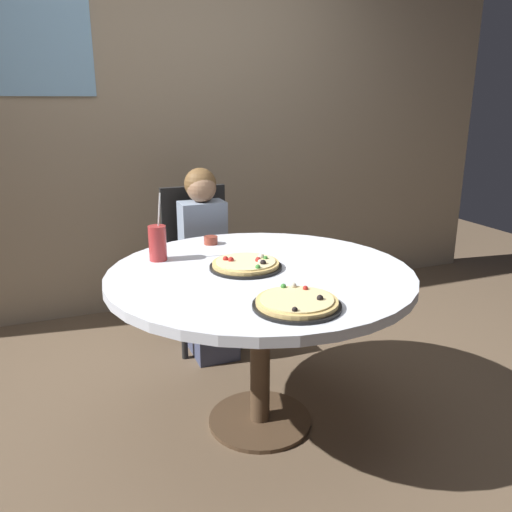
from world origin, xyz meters
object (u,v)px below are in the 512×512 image
at_px(dining_table, 260,289).
at_px(soda_cup, 158,243).
at_px(pizza_cheese, 297,303).
at_px(diner_child, 207,272).
at_px(sauce_bowl, 211,240).
at_px(chair_wooden, 199,257).
at_px(pizza_veggie, 246,265).

xyz_separation_m(dining_table, soda_cup, (-0.38, 0.31, 0.17)).
bearing_deg(pizza_cheese, diner_child, 88.34).
relative_size(pizza_cheese, sauce_bowl, 4.52).
bearing_deg(diner_child, chair_wooden, 89.86).
relative_size(chair_wooden, diner_child, 0.88).
height_order(chair_wooden, sauce_bowl, chair_wooden).
height_order(dining_table, chair_wooden, chair_wooden).
height_order(chair_wooden, soda_cup, soda_cup).
bearing_deg(pizza_veggie, soda_cup, 141.62).
distance_m(pizza_cheese, sauce_bowl, 0.91).
bearing_deg(sauce_bowl, dining_table, -81.35).
height_order(dining_table, diner_child, diner_child).
bearing_deg(sauce_bowl, diner_child, 77.66).
relative_size(diner_child, soda_cup, 3.52).
xyz_separation_m(diner_child, soda_cup, (-0.38, -0.51, 0.35)).
bearing_deg(dining_table, soda_cup, 140.52).
height_order(pizza_cheese, sauce_bowl, pizza_cheese).
distance_m(soda_cup, sauce_bowl, 0.35).
distance_m(pizza_cheese, soda_cup, 0.82).
xyz_separation_m(diner_child, pizza_cheese, (-0.04, -1.25, 0.28)).
distance_m(pizza_veggie, sauce_bowl, 0.43).
height_order(diner_child, sauce_bowl, diner_child).
bearing_deg(pizza_cheese, sauce_bowl, 92.34).
relative_size(chair_wooden, sauce_bowl, 13.57).
bearing_deg(dining_table, sauce_bowl, 98.65).
distance_m(dining_table, sauce_bowl, 0.50).
bearing_deg(diner_child, dining_table, -89.99).
bearing_deg(chair_wooden, pizza_cheese, -91.46).
height_order(diner_child, soda_cup, diner_child).
bearing_deg(soda_cup, pizza_veggie, -38.38).
distance_m(chair_wooden, pizza_cheese, 1.45).
relative_size(dining_table, soda_cup, 4.26).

